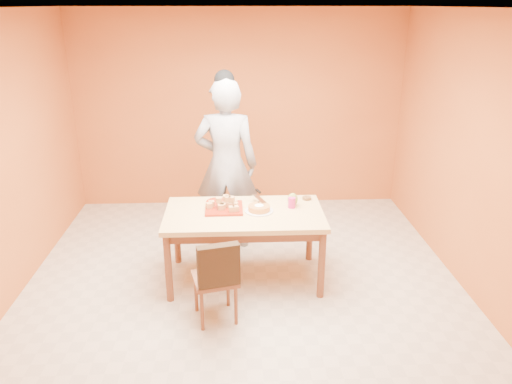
{
  "coord_description": "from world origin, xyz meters",
  "views": [
    {
      "loc": [
        -0.07,
        -4.32,
        2.73
      ],
      "look_at": [
        0.14,
        0.3,
        0.98
      ],
      "focal_mm": 35.0,
      "sensor_mm": 36.0,
      "label": 1
    }
  ],
  "objects_px": {
    "pastry_platter": "(224,208)",
    "egg_ornament": "(293,199)",
    "dining_table": "(244,221)",
    "dining_chair": "(215,277)",
    "red_dinner_plate": "(218,202)",
    "sponge_cake": "(259,208)",
    "checker_tin": "(307,198)",
    "person": "(226,165)",
    "magenta_glass": "(292,203)"
  },
  "relations": [
    {
      "from": "pastry_platter",
      "to": "egg_ornament",
      "type": "bearing_deg",
      "value": 5.69
    },
    {
      "from": "dining_table",
      "to": "dining_chair",
      "type": "bearing_deg",
      "value": -111.69
    },
    {
      "from": "red_dinner_plate",
      "to": "sponge_cake",
      "type": "relative_size",
      "value": 1.09
    },
    {
      "from": "pastry_platter",
      "to": "dining_table",
      "type": "bearing_deg",
      "value": -22.76
    },
    {
      "from": "checker_tin",
      "to": "pastry_platter",
      "type": "bearing_deg",
      "value": -165.25
    },
    {
      "from": "pastry_platter",
      "to": "sponge_cake",
      "type": "xyz_separation_m",
      "value": [
        0.36,
        -0.07,
        0.03
      ]
    },
    {
      "from": "pastry_platter",
      "to": "checker_tin",
      "type": "xyz_separation_m",
      "value": [
        0.88,
        0.23,
        0.0
      ]
    },
    {
      "from": "pastry_platter",
      "to": "egg_ornament",
      "type": "height_order",
      "value": "egg_ornament"
    },
    {
      "from": "person",
      "to": "dining_table",
      "type": "bearing_deg",
      "value": 107.09
    },
    {
      "from": "magenta_glass",
      "to": "checker_tin",
      "type": "relative_size",
      "value": 1.16
    },
    {
      "from": "dining_chair",
      "to": "sponge_cake",
      "type": "bearing_deg",
      "value": 45.36
    },
    {
      "from": "person",
      "to": "magenta_glass",
      "type": "relative_size",
      "value": 18.13
    },
    {
      "from": "dining_table",
      "to": "magenta_glass",
      "type": "bearing_deg",
      "value": 11.33
    },
    {
      "from": "person",
      "to": "sponge_cake",
      "type": "bearing_deg",
      "value": 116.78
    },
    {
      "from": "person",
      "to": "magenta_glass",
      "type": "height_order",
      "value": "person"
    },
    {
      "from": "dining_table",
      "to": "magenta_glass",
      "type": "xyz_separation_m",
      "value": [
        0.49,
        0.1,
        0.15
      ]
    },
    {
      "from": "dining_chair",
      "to": "red_dinner_plate",
      "type": "distance_m",
      "value": 1.04
    },
    {
      "from": "magenta_glass",
      "to": "person",
      "type": "bearing_deg",
      "value": 132.46
    },
    {
      "from": "person",
      "to": "pastry_platter",
      "type": "bearing_deg",
      "value": 93.2
    },
    {
      "from": "person",
      "to": "checker_tin",
      "type": "relative_size",
      "value": 21.02
    },
    {
      "from": "egg_ornament",
      "to": "dining_table",
      "type": "bearing_deg",
      "value": -148.82
    },
    {
      "from": "dining_table",
      "to": "person",
      "type": "relative_size",
      "value": 0.8
    },
    {
      "from": "sponge_cake",
      "to": "egg_ornament",
      "type": "bearing_deg",
      "value": 22.11
    },
    {
      "from": "dining_table",
      "to": "sponge_cake",
      "type": "xyz_separation_m",
      "value": [
        0.15,
        0.01,
        0.13
      ]
    },
    {
      "from": "magenta_glass",
      "to": "sponge_cake",
      "type": "bearing_deg",
      "value": -165.75
    },
    {
      "from": "sponge_cake",
      "to": "magenta_glass",
      "type": "bearing_deg",
      "value": 14.25
    },
    {
      "from": "pastry_platter",
      "to": "magenta_glass",
      "type": "height_order",
      "value": "magenta_glass"
    },
    {
      "from": "person",
      "to": "pastry_platter",
      "type": "distance_m",
      "value": 0.79
    },
    {
      "from": "sponge_cake",
      "to": "checker_tin",
      "type": "bearing_deg",
      "value": 30.1
    },
    {
      "from": "egg_ornament",
      "to": "person",
      "type": "bearing_deg",
      "value": 149.43
    },
    {
      "from": "dining_table",
      "to": "red_dinner_plate",
      "type": "relative_size",
      "value": 6.64
    },
    {
      "from": "dining_table",
      "to": "checker_tin",
      "type": "distance_m",
      "value": 0.76
    },
    {
      "from": "person",
      "to": "red_dinner_plate",
      "type": "xyz_separation_m",
      "value": [
        -0.09,
        -0.57,
        -0.23
      ]
    },
    {
      "from": "dining_table",
      "to": "egg_ornament",
      "type": "distance_m",
      "value": 0.56
    },
    {
      "from": "pastry_platter",
      "to": "sponge_cake",
      "type": "distance_m",
      "value": 0.36
    },
    {
      "from": "checker_tin",
      "to": "magenta_glass",
      "type": "bearing_deg",
      "value": -130.49
    },
    {
      "from": "dining_chair",
      "to": "pastry_platter",
      "type": "relative_size",
      "value": 2.2
    },
    {
      "from": "pastry_platter",
      "to": "checker_tin",
      "type": "relative_size",
      "value": 4.0
    },
    {
      "from": "dining_table",
      "to": "checker_tin",
      "type": "bearing_deg",
      "value": 25.1
    },
    {
      "from": "dining_chair",
      "to": "person",
      "type": "xyz_separation_m",
      "value": [
        0.1,
        1.55,
        0.56
      ]
    },
    {
      "from": "red_dinner_plate",
      "to": "egg_ornament",
      "type": "relative_size",
      "value": 1.77
    },
    {
      "from": "dining_chair",
      "to": "pastry_platter",
      "type": "bearing_deg",
      "value": 70.65
    },
    {
      "from": "egg_ornament",
      "to": "red_dinner_plate",
      "type": "bearing_deg",
      "value": -174.57
    },
    {
      "from": "dining_chair",
      "to": "person",
      "type": "relative_size",
      "value": 0.42
    },
    {
      "from": "dining_chair",
      "to": "checker_tin",
      "type": "bearing_deg",
      "value": 33.27
    },
    {
      "from": "person",
      "to": "egg_ornament",
      "type": "xyz_separation_m",
      "value": [
        0.69,
        -0.68,
        -0.17
      ]
    },
    {
      "from": "magenta_glass",
      "to": "checker_tin",
      "type": "bearing_deg",
      "value": 49.51
    },
    {
      "from": "dining_chair",
      "to": "egg_ornament",
      "type": "relative_size",
      "value": 6.12
    },
    {
      "from": "person",
      "to": "magenta_glass",
      "type": "xyz_separation_m",
      "value": [
        0.68,
        -0.74,
        -0.18
      ]
    },
    {
      "from": "person",
      "to": "egg_ornament",
      "type": "relative_size",
      "value": 14.61
    }
  ]
}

